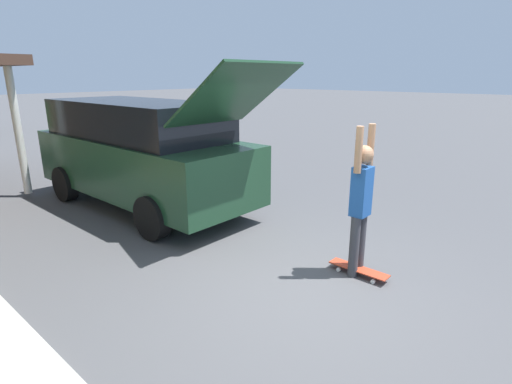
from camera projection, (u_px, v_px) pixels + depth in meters
name	position (u px, v px, depth m)	size (l,w,h in m)	color
ground_plane	(298.00, 283.00, 5.18)	(120.00, 120.00, 0.00)	#49494C
suv_parked	(141.00, 151.00, 7.93)	(2.05, 5.83, 2.79)	#193823
skateboarder	(361.00, 200.00, 5.14)	(0.41, 0.23, 2.02)	#38383D
skateboard	(359.00, 269.00, 5.38)	(0.21, 0.82, 0.10)	#B73D23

